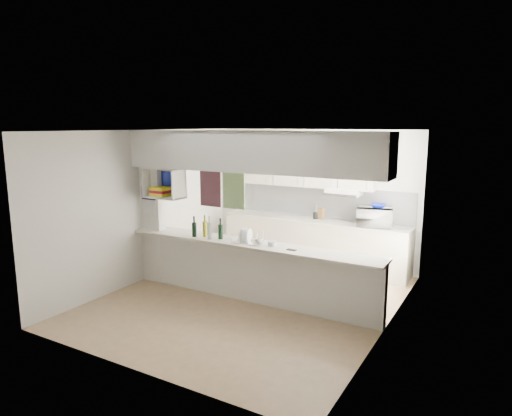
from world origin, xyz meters
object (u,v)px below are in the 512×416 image
Objects in this scene: wine_bottles at (207,230)px; bowl at (378,206)px; dish_rack at (248,237)px; microwave at (375,217)px.

bowl is at bearing 45.36° from wine_bottles.
bowl reaches higher than wine_bottles.
microwave is at bearing 48.90° from dish_rack.
dish_rack is at bearing 6.14° from wine_bottles.
wine_bottles is (-2.08, -2.14, -0.04)m from microwave.
bowl reaches higher than dish_rack.
microwave is 2.20× the size of bowl.
dish_rack is (-1.38, -2.06, -0.08)m from microwave.
bowl reaches higher than microwave.
bowl is 3.03m from wine_bottles.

